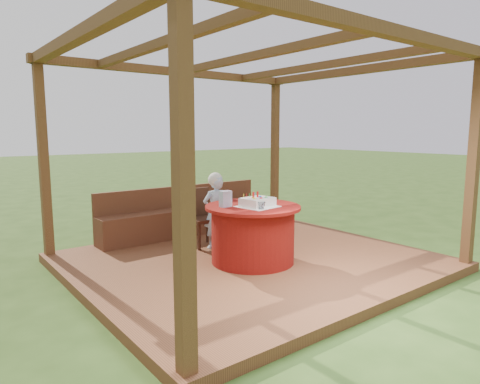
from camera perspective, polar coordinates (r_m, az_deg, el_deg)
name	(u,v)px	position (r m, az deg, el deg)	size (l,w,h in m)	color
ground	(251,266)	(5.94, 1.50, -9.87)	(60.00, 60.00, 0.00)	#2B4818
deck	(251,262)	(5.92, 1.50, -9.32)	(4.50, 4.00, 0.12)	brown
pergola	(252,86)	(5.67, 1.59, 13.92)	(4.50, 4.00, 2.72)	brown
bench	(186,218)	(7.21, -7.17, -3.52)	(3.00, 0.42, 0.80)	brown
table	(253,233)	(5.64, 1.71, -5.54)	(1.24, 1.24, 0.75)	maroon
chair	(201,214)	(6.46, -5.26, -3.00)	(0.43, 0.43, 0.86)	#3B1F13
elderly_woman	(216,209)	(6.28, -3.28, -2.34)	(0.42, 0.30, 1.12)	#95B8DD
birthday_cake	(257,202)	(5.47, 2.35, -1.36)	(0.50, 0.50, 0.19)	white
gift_bag	(226,199)	(5.45, -1.94, -0.93)	(0.14, 0.09, 0.21)	#D086AF
drinking_glass	(261,206)	(5.28, 2.86, -1.83)	(0.11, 0.11, 0.10)	white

